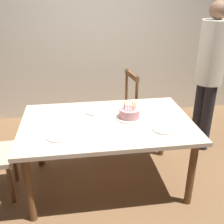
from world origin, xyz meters
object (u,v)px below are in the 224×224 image
(plate_far_side, at_px, (96,112))
(plate_near_celebrant, at_px, (59,136))
(dining_table, at_px, (107,129))
(person_guest, at_px, (210,70))
(plate_near_guest, at_px, (164,129))
(chair_spindle_back, at_px, (119,110))
(birthday_cake, at_px, (129,114))

(plate_far_side, bearing_deg, plate_near_celebrant, -128.33)
(dining_table, height_order, person_guest, person_guest)
(dining_table, relative_size, plate_near_guest, 7.62)
(person_guest, bearing_deg, plate_near_celebrant, -155.55)
(chair_spindle_back, bearing_deg, dining_table, -107.33)
(plate_far_side, bearing_deg, plate_near_guest, -39.12)
(dining_table, relative_size, person_guest, 0.92)
(plate_near_guest, distance_m, chair_spindle_back, 1.15)
(plate_near_celebrant, bearing_deg, dining_table, 27.36)
(plate_near_celebrant, relative_size, plate_far_side, 1.00)
(plate_near_guest, xyz_separation_m, chair_spindle_back, (-0.24, 1.09, -0.28))
(dining_table, distance_m, plate_near_guest, 0.56)
(birthday_cake, xyz_separation_m, plate_far_side, (-0.32, 0.19, -0.04))
(dining_table, xyz_separation_m, chair_spindle_back, (0.27, 0.86, -0.19))
(plate_near_celebrant, relative_size, person_guest, 0.12)
(plate_near_celebrant, height_order, person_guest, person_guest)
(person_guest, bearing_deg, chair_spindle_back, 164.30)
(dining_table, xyz_separation_m, plate_far_side, (-0.08, 0.24, 0.08))
(dining_table, bearing_deg, plate_far_side, 109.36)
(dining_table, relative_size, plate_near_celebrant, 7.62)
(plate_near_celebrant, distance_m, plate_far_side, 0.61)
(chair_spindle_back, height_order, person_guest, person_guest)
(chair_spindle_back, bearing_deg, plate_far_side, -119.64)
(plate_far_side, xyz_separation_m, plate_near_guest, (0.59, -0.48, 0.00))
(dining_table, distance_m, plate_far_side, 0.27)
(birthday_cake, bearing_deg, plate_far_side, 148.66)
(birthday_cake, bearing_deg, person_guest, 25.83)
(plate_near_celebrant, bearing_deg, plate_near_guest, 0.00)
(birthday_cake, distance_m, person_guest, 1.22)
(dining_table, height_order, chair_spindle_back, chair_spindle_back)
(birthday_cake, xyz_separation_m, person_guest, (1.07, 0.52, 0.26))
(plate_near_celebrant, distance_m, chair_spindle_back, 1.34)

